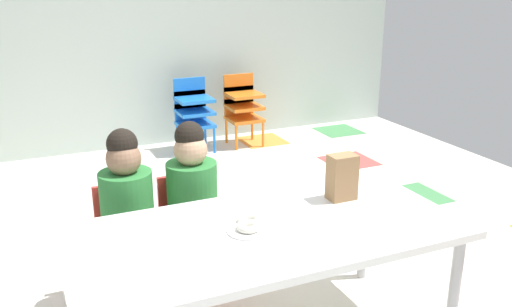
{
  "coord_description": "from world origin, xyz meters",
  "views": [
    {
      "loc": [
        -0.92,
        -2.68,
        1.64
      ],
      "look_at": [
        0.06,
        -0.47,
        0.85
      ],
      "focal_mm": 39.43,
      "sensor_mm": 36.0,
      "label": 1
    }
  ],
  "objects_px": {
    "craft_table": "(266,239)",
    "paper_plate_near_edge": "(248,231)",
    "seated_child_middle_seat": "(192,191)",
    "donut_powdered_on_plate": "(248,227)",
    "kid_chair_orange_stack": "(243,105)",
    "paper_bag_brown": "(342,177)",
    "kid_chair_blue_stack": "(193,110)",
    "donut_powdered_loose": "(250,220)",
    "seated_child_near_camera": "(127,201)"
  },
  "relations": [
    {
      "from": "donut_powdered_on_plate",
      "to": "donut_powdered_loose",
      "type": "distance_m",
      "value": 0.09
    },
    {
      "from": "seated_child_middle_seat",
      "to": "craft_table",
      "type": "bearing_deg",
      "value": -78.78
    },
    {
      "from": "kid_chair_orange_stack",
      "to": "donut_powdered_loose",
      "type": "distance_m",
      "value": 3.12
    },
    {
      "from": "seated_child_middle_seat",
      "to": "seated_child_near_camera",
      "type": "bearing_deg",
      "value": -180.0
    },
    {
      "from": "craft_table",
      "to": "paper_plate_near_edge",
      "type": "height_order",
      "value": "paper_plate_near_edge"
    },
    {
      "from": "seated_child_near_camera",
      "to": "kid_chair_blue_stack",
      "type": "xyz_separation_m",
      "value": [
        1.1,
        2.33,
        -0.16
      ]
    },
    {
      "from": "seated_child_near_camera",
      "to": "kid_chair_orange_stack",
      "type": "xyz_separation_m",
      "value": [
        1.6,
        2.33,
        -0.16
      ]
    },
    {
      "from": "paper_plate_near_edge",
      "to": "paper_bag_brown",
      "type": "bearing_deg",
      "value": 15.08
    },
    {
      "from": "kid_chair_blue_stack",
      "to": "kid_chair_orange_stack",
      "type": "height_order",
      "value": "same"
    },
    {
      "from": "donut_powdered_on_plate",
      "to": "donut_powdered_loose",
      "type": "relative_size",
      "value": 0.91
    },
    {
      "from": "kid_chair_blue_stack",
      "to": "kid_chair_orange_stack",
      "type": "bearing_deg",
      "value": 0.0
    },
    {
      "from": "kid_chair_blue_stack",
      "to": "donut_powdered_on_plate",
      "type": "distance_m",
      "value": 3.06
    },
    {
      "from": "kid_chair_blue_stack",
      "to": "donut_powdered_loose",
      "type": "xyz_separation_m",
      "value": [
        -0.68,
        -2.89,
        0.22
      ]
    },
    {
      "from": "paper_plate_near_edge",
      "to": "craft_table",
      "type": "bearing_deg",
      "value": 0.26
    },
    {
      "from": "paper_bag_brown",
      "to": "kid_chair_orange_stack",
      "type": "bearing_deg",
      "value": 76.64
    },
    {
      "from": "craft_table",
      "to": "kid_chair_blue_stack",
      "type": "relative_size",
      "value": 2.46
    },
    {
      "from": "seated_child_middle_seat",
      "to": "paper_bag_brown",
      "type": "relative_size",
      "value": 4.17
    },
    {
      "from": "seated_child_near_camera",
      "to": "donut_powdered_on_plate",
      "type": "height_order",
      "value": "seated_child_near_camera"
    },
    {
      "from": "craft_table",
      "to": "seated_child_middle_seat",
      "type": "height_order",
      "value": "seated_child_middle_seat"
    },
    {
      "from": "paper_plate_near_edge",
      "to": "donut_powdered_loose",
      "type": "height_order",
      "value": "donut_powdered_loose"
    },
    {
      "from": "paper_bag_brown",
      "to": "paper_plate_near_edge",
      "type": "height_order",
      "value": "paper_bag_brown"
    },
    {
      "from": "craft_table",
      "to": "paper_bag_brown",
      "type": "bearing_deg",
      "value": 17.46
    },
    {
      "from": "craft_table",
      "to": "donut_powdered_on_plate",
      "type": "bearing_deg",
      "value": -179.74
    },
    {
      "from": "craft_table",
      "to": "seated_child_near_camera",
      "type": "bearing_deg",
      "value": 126.03
    },
    {
      "from": "craft_table",
      "to": "donut_powdered_loose",
      "type": "height_order",
      "value": "donut_powdered_loose"
    },
    {
      "from": "craft_table",
      "to": "donut_powdered_loose",
      "type": "bearing_deg",
      "value": 118.32
    },
    {
      "from": "seated_child_near_camera",
      "to": "kid_chair_orange_stack",
      "type": "height_order",
      "value": "seated_child_near_camera"
    },
    {
      "from": "seated_child_near_camera",
      "to": "craft_table",
      "type": "bearing_deg",
      "value": -53.97
    },
    {
      "from": "seated_child_near_camera",
      "to": "paper_bag_brown",
      "type": "relative_size",
      "value": 4.17
    },
    {
      "from": "kid_chair_orange_stack",
      "to": "paper_plate_near_edge",
      "type": "bearing_deg",
      "value": -112.3
    },
    {
      "from": "craft_table",
      "to": "paper_plate_near_edge",
      "type": "xyz_separation_m",
      "value": [
        -0.08,
        -0.0,
        0.05
      ]
    },
    {
      "from": "seated_child_middle_seat",
      "to": "kid_chair_blue_stack",
      "type": "height_order",
      "value": "seated_child_middle_seat"
    },
    {
      "from": "paper_bag_brown",
      "to": "donut_powdered_on_plate",
      "type": "relative_size",
      "value": 2.16
    },
    {
      "from": "donut_powdered_on_plate",
      "to": "paper_plate_near_edge",
      "type": "bearing_deg",
      "value": 0.0
    },
    {
      "from": "seated_child_near_camera",
      "to": "donut_powdered_on_plate",
      "type": "xyz_separation_m",
      "value": [
        0.38,
        -0.63,
        0.07
      ]
    },
    {
      "from": "seated_child_middle_seat",
      "to": "donut_powdered_on_plate",
      "type": "xyz_separation_m",
      "value": [
        0.05,
        -0.63,
        0.07
      ]
    },
    {
      "from": "craft_table",
      "to": "kid_chair_blue_stack",
      "type": "bearing_deg",
      "value": 77.91
    },
    {
      "from": "paper_plate_near_edge",
      "to": "seated_child_middle_seat",
      "type": "bearing_deg",
      "value": 94.15
    },
    {
      "from": "seated_child_near_camera",
      "to": "kid_chair_blue_stack",
      "type": "relative_size",
      "value": 1.35
    },
    {
      "from": "kid_chair_blue_stack",
      "to": "donut_powdered_on_plate",
      "type": "relative_size",
      "value": 6.69
    },
    {
      "from": "kid_chair_blue_stack",
      "to": "donut_powdered_loose",
      "type": "relative_size",
      "value": 6.1
    },
    {
      "from": "seated_child_middle_seat",
      "to": "donut_powdered_on_plate",
      "type": "bearing_deg",
      "value": -85.85
    },
    {
      "from": "seated_child_near_camera",
      "to": "kid_chair_blue_stack",
      "type": "height_order",
      "value": "seated_child_near_camera"
    },
    {
      "from": "paper_bag_brown",
      "to": "donut_powdered_loose",
      "type": "relative_size",
      "value": 1.97
    },
    {
      "from": "paper_plate_near_edge",
      "to": "donut_powdered_on_plate",
      "type": "bearing_deg",
      "value": 0.0
    },
    {
      "from": "kid_chair_orange_stack",
      "to": "seated_child_middle_seat",
      "type": "bearing_deg",
      "value": -118.43
    },
    {
      "from": "kid_chair_orange_stack",
      "to": "paper_bag_brown",
      "type": "bearing_deg",
      "value": -103.36
    },
    {
      "from": "craft_table",
      "to": "seated_child_middle_seat",
      "type": "distance_m",
      "value": 0.65
    },
    {
      "from": "kid_chair_orange_stack",
      "to": "craft_table",
      "type": "bearing_deg",
      "value": -110.97
    },
    {
      "from": "craft_table",
      "to": "paper_bag_brown",
      "type": "xyz_separation_m",
      "value": [
        0.47,
        0.15,
        0.16
      ]
    }
  ]
}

